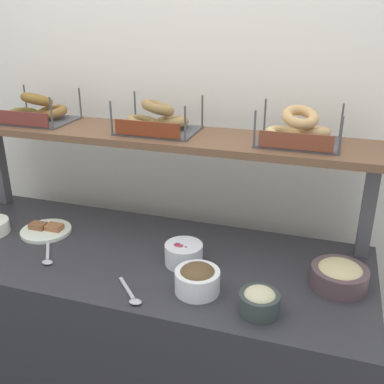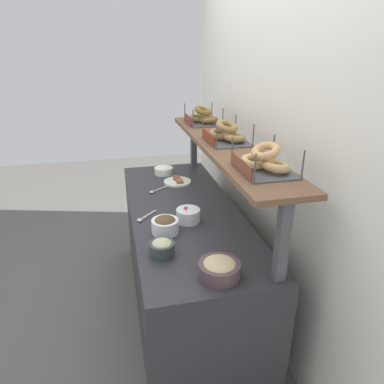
% 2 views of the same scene
% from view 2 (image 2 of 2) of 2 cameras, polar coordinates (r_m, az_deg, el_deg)
% --- Properties ---
extents(ground_plane, '(8.00, 8.00, 0.00)m').
position_cam_2_polar(ground_plane, '(2.76, -1.24, -18.70)').
color(ground_plane, '#595651').
extents(back_wall, '(3.02, 0.06, 2.40)m').
position_cam_2_polar(back_wall, '(2.33, 11.96, 6.57)').
color(back_wall, white).
rests_on(back_wall, ground_plane).
extents(deli_counter, '(1.82, 0.70, 0.85)m').
position_cam_2_polar(deli_counter, '(2.50, -1.33, -11.42)').
color(deli_counter, '#2D2D33').
rests_on(deli_counter, ground_plane).
extents(shelf_riser_left, '(0.05, 0.05, 0.40)m').
position_cam_2_polar(shelf_riser_left, '(3.06, 0.29, 8.04)').
color(shelf_riser_left, '#4C4C51').
rests_on(shelf_riser_left, deli_counter).
extents(shelf_riser_right, '(0.05, 0.05, 0.40)m').
position_cam_2_polar(shelf_riser_right, '(1.57, 14.83, -8.08)').
color(shelf_riser_right, '#4C4C51').
rests_on(shelf_riser_right, deli_counter).
extents(upper_shelf, '(1.78, 0.32, 0.03)m').
position_cam_2_polar(upper_shelf, '(2.21, 5.41, 7.84)').
color(upper_shelf, brown).
rests_on(upper_shelf, shelf_riser_left).
extents(bowl_hummus, '(0.20, 0.20, 0.09)m').
position_cam_2_polar(bowl_hummus, '(1.63, 4.58, -12.57)').
color(bowl_hummus, '#544045').
rests_on(bowl_hummus, deli_counter).
extents(bowl_beet_salad, '(0.15, 0.15, 0.09)m').
position_cam_2_polar(bowl_beet_salad, '(2.09, -0.66, -3.87)').
color(bowl_beet_salad, white).
rests_on(bowl_beet_salad, deli_counter).
extents(bowl_cream_cheese, '(0.15, 0.15, 0.07)m').
position_cam_2_polar(bowl_cream_cheese, '(2.89, -4.76, 3.68)').
color(bowl_cream_cheese, white).
rests_on(bowl_cream_cheese, deli_counter).
extents(bowl_chocolate_spread, '(0.16, 0.16, 0.10)m').
position_cam_2_polar(bowl_chocolate_spread, '(1.97, -4.51, -5.46)').
color(bowl_chocolate_spread, white).
rests_on(bowl_chocolate_spread, deli_counter).
extents(bowl_tuna_salad, '(0.13, 0.13, 0.09)m').
position_cam_2_polar(bowl_tuna_salad, '(1.78, -5.02, -9.18)').
color(bowl_tuna_salad, '#353F3D').
rests_on(bowl_tuna_salad, deli_counter).
extents(serving_plate_white, '(0.22, 0.22, 0.04)m').
position_cam_2_polar(serving_plate_white, '(2.71, -2.43, 1.79)').
color(serving_plate_white, white).
rests_on(serving_plate_white, deli_counter).
extents(serving_spoon_near_plate, '(0.14, 0.14, 0.01)m').
position_cam_2_polar(serving_spoon_near_plate, '(2.16, -8.03, -4.23)').
color(serving_spoon_near_plate, '#B7B7BC').
rests_on(serving_spoon_near_plate, deli_counter).
extents(serving_spoon_by_edge, '(0.12, 0.15, 0.01)m').
position_cam_2_polar(serving_spoon_by_edge, '(2.56, -6.06, 0.27)').
color(serving_spoon_by_edge, '#B7B7BC').
rests_on(serving_spoon_by_edge, deli_counter).
extents(bagel_basket_cinnamon_raisin, '(0.31, 0.26, 0.14)m').
position_cam_2_polar(bagel_basket_cinnamon_raisin, '(2.76, 1.77, 12.29)').
color(bagel_basket_cinnamon_raisin, '#4C4C51').
rests_on(bagel_basket_cinnamon_raisin, upper_shelf).
extents(bagel_basket_everything, '(0.32, 0.26, 0.14)m').
position_cam_2_polar(bagel_basket_everything, '(2.21, 5.68, 9.51)').
color(bagel_basket_everything, '#4C4C51').
rests_on(bagel_basket_everything, upper_shelf).
extents(bagel_basket_plain, '(0.31, 0.24, 0.14)m').
position_cam_2_polar(bagel_basket_plain, '(1.70, 11.90, 4.96)').
color(bagel_basket_plain, '#4C4C51').
rests_on(bagel_basket_plain, upper_shelf).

